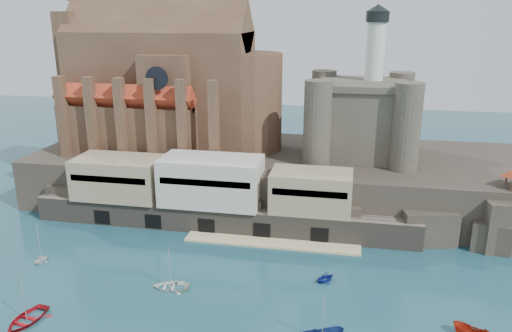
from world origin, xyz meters
The scene contains 9 objects.
ground centered at (0.00, 0.00, 0.00)m, with size 300.00×300.00×0.00m, color #18424F.
promontory centered at (-0.19, 39.37, 4.92)m, with size 100.00×36.00×10.00m.
quay centered at (-10.19, 23.07, 6.07)m, with size 70.00×12.00×13.05m.
church centered at (-24.13, 41.85, 22.13)m, with size 47.00×25.93×30.51m.
castle_keep centered at (16.08, 41.08, 18.31)m, with size 21.20×21.20×29.30m.
boat_0 centered at (-25.16, -10.14, 0.00)m, with size 4.56×1.32×6.38m, color #B10E16.
boat_4 centered at (-32.80, 4.59, 0.00)m, with size 2.53×1.55×2.94m, color silver.
boat_6 centered at (-9.93, 1.09, 0.00)m, with size 3.83×1.11×5.37m, color white.
boat_7 centered at (11.68, 7.21, 0.00)m, with size 2.87×1.75×3.33m, color navy.
Camera 1 is at (14.17, -58.57, 37.90)m, focal length 35.00 mm.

